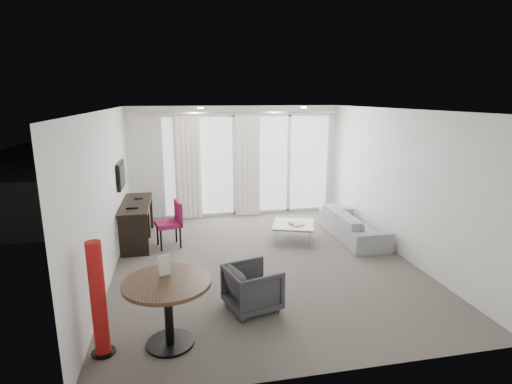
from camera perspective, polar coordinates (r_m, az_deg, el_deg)
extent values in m
cube|color=#5A544C|center=(7.11, 0.98, -9.78)|extent=(5.00, 6.00, 0.00)
cube|color=white|center=(6.53, 1.07, 11.68)|extent=(5.00, 6.00, 0.00)
cube|color=silver|center=(6.64, -20.56, -0.50)|extent=(0.00, 6.00, 2.60)
cube|color=silver|center=(7.63, 19.69, 1.30)|extent=(0.00, 6.00, 2.60)
cube|color=silver|center=(3.95, 10.55, -9.11)|extent=(5.00, 0.00, 2.60)
cylinder|color=#FFE0B2|center=(7.99, -7.94, 11.81)|extent=(0.12, 0.12, 0.02)
cylinder|color=#FFE0B2|center=(8.39, 6.83, 11.91)|extent=(0.12, 0.12, 0.02)
cylinder|color=#A81614|center=(4.80, -21.60, -14.06)|extent=(0.33, 0.33, 1.33)
imported|color=#323236|center=(5.51, -0.50, -13.52)|extent=(0.82, 0.81, 0.61)
imported|color=gray|center=(8.33, 13.68, -4.54)|extent=(0.76, 1.94, 0.57)
cube|color=#4D4D50|center=(11.37, -2.42, -1.13)|extent=(5.60, 3.00, 0.12)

